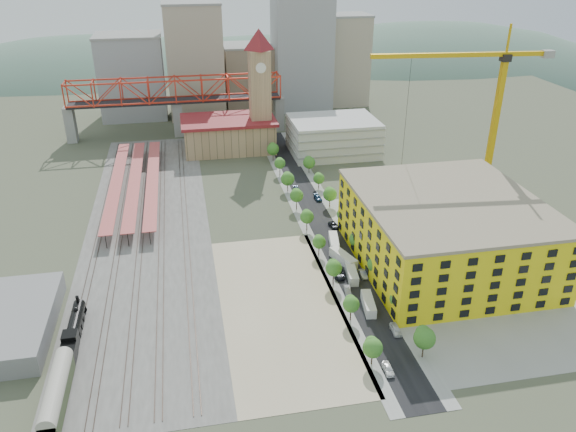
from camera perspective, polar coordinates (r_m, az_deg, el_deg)
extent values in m
plane|color=#474C38|center=(161.29, -1.34, -2.61)|extent=(400.00, 400.00, 0.00)
cube|color=#605E59|center=(175.55, -13.99, -0.91)|extent=(36.00, 165.00, 0.06)
cube|color=tan|center=(134.32, -0.73, -9.12)|extent=(28.00, 67.00, 0.06)
cube|color=black|center=(177.25, 2.94, 0.16)|extent=(12.00, 170.00, 0.06)
cube|color=gray|center=(176.12, 1.20, 0.01)|extent=(3.00, 170.00, 0.04)
cube|color=gray|center=(178.56, 4.65, 0.31)|extent=(3.00, 170.00, 0.04)
cube|color=gray|center=(157.95, 16.31, -4.43)|extent=(50.00, 90.00, 0.06)
cube|color=#382B23|center=(177.18, -18.73, -1.27)|extent=(0.12, 160.00, 0.18)
cube|color=#382B23|center=(176.96, -18.27, -1.23)|extent=(0.12, 160.00, 0.18)
cube|color=#382B23|center=(176.35, -16.81, -1.11)|extent=(0.12, 160.00, 0.18)
cube|color=#382B23|center=(176.18, -16.35, -1.07)|extent=(0.12, 160.00, 0.18)
cube|color=#382B23|center=(175.72, -14.88, -0.95)|extent=(0.12, 160.00, 0.18)
cube|color=#382B23|center=(175.60, -14.41, -0.91)|extent=(0.12, 160.00, 0.18)
cube|color=#382B23|center=(175.29, -12.93, -0.79)|extent=(0.12, 160.00, 0.18)
cube|color=#382B23|center=(175.22, -12.46, -0.75)|extent=(0.12, 160.00, 0.18)
cube|color=#382B23|center=(175.05, -10.65, -0.59)|extent=(0.12, 160.00, 0.18)
cube|color=#382B23|center=(175.04, -10.18, -0.55)|extent=(0.12, 160.00, 0.18)
cube|color=#BD484A|center=(200.03, -17.03, 3.37)|extent=(4.00, 80.00, 0.25)
cylinder|color=black|center=(200.77, -16.96, 2.84)|extent=(0.24, 0.24, 4.00)
cube|color=#BD484A|center=(199.40, -15.32, 3.52)|extent=(4.00, 80.00, 0.25)
cylinder|color=black|center=(200.15, -15.25, 2.99)|extent=(0.24, 0.24, 4.00)
cube|color=#BD484A|center=(198.96, -13.60, 3.68)|extent=(4.00, 80.00, 0.25)
cylinder|color=black|center=(199.71, -13.54, 3.15)|extent=(0.24, 0.24, 4.00)
cube|color=tan|center=(233.48, -6.04, 8.14)|extent=(36.00, 22.00, 12.00)
cube|color=maroon|center=(231.57, -6.11, 9.67)|extent=(38.00, 24.00, 1.20)
cube|color=tan|center=(229.05, -2.85, 11.55)|extent=(8.00, 8.00, 40.00)
pyramid|color=maroon|center=(223.67, -3.02, 18.51)|extent=(12.00, 12.00, 8.00)
cylinder|color=white|center=(221.96, -2.77, 14.79)|extent=(4.00, 0.30, 4.00)
cube|color=silver|center=(228.86, 4.62, 8.09)|extent=(34.00, 26.00, 14.00)
cube|color=gray|center=(258.59, -21.21, 8.65)|extent=(4.00, 6.00, 15.00)
cube|color=gray|center=(257.98, -0.94, 10.38)|extent=(4.00, 6.00, 15.00)
cube|color=gray|center=(254.34, -11.11, 9.66)|extent=(4.00, 6.00, 15.00)
cube|color=black|center=(252.25, -11.27, 11.40)|extent=(90.00, 9.00, 1.00)
cube|color=yellow|center=(152.43, 15.72, -1.65)|extent=(44.00, 50.00, 18.00)
cube|color=gray|center=(148.44, 16.15, 1.56)|extent=(44.60, 50.60, 0.80)
cube|color=gray|center=(139.46, -27.20, -9.75)|extent=(22.00, 32.00, 5.00)
cube|color=#9EA0A3|center=(286.38, -15.54, 13.42)|extent=(30.00, 25.00, 38.00)
cube|color=#B2A58C|center=(279.41, -9.44, 15.17)|extent=(26.00, 22.00, 52.00)
cube|color=gray|center=(298.26, -4.08, 13.97)|extent=(24.00, 24.00, 30.00)
cube|color=#9EA0A3|center=(290.05, 1.41, 16.69)|extent=(28.00, 22.00, 60.00)
cube|color=#B2A58C|center=(302.14, 5.80, 15.41)|extent=(22.00, 20.00, 44.00)
cube|color=brown|center=(307.10, -6.98, 13.82)|extent=(20.00, 20.00, 26.00)
ellipsoid|color=#4C6B59|center=(428.95, -17.97, 4.99)|extent=(396.00, 216.00, 180.00)
ellipsoid|color=#4C6B59|center=(438.57, -1.84, 3.38)|extent=(484.00, 264.00, 220.00)
ellipsoid|color=#4C6B59|center=(463.62, 13.03, 6.90)|extent=(418.00, 228.00, 190.00)
cylinder|color=black|center=(133.78, -20.78, -9.92)|extent=(2.71, 13.00, 2.71)
cube|color=black|center=(128.06, -21.23, -11.66)|extent=(3.03, 3.25, 3.47)
cylinder|color=black|center=(137.12, -20.60, -7.94)|extent=(0.76, 0.76, 1.73)
sphere|color=black|center=(134.75, -20.75, -8.90)|extent=(1.08, 1.08, 1.08)
cone|color=black|center=(140.65, -20.27, -8.72)|extent=(2.82, 1.73, 2.82)
cube|color=black|center=(124.66, -21.50, -13.26)|extent=(3.03, 6.50, 3.03)
cube|color=#2E3B20|center=(116.10, -22.37, -16.51)|extent=(3.14, 19.50, 3.47)
cylinder|color=#ADA899|center=(114.92, -22.53, -15.82)|extent=(3.36, 19.50, 3.36)
cube|color=gold|center=(183.28, 20.01, 7.33)|extent=(1.66, 1.66, 46.63)
cube|color=black|center=(177.61, 21.24, 14.76)|extent=(2.59, 2.59, 2.07)
cube|color=gold|center=(169.71, 15.11, 15.49)|extent=(39.32, 4.92, 1.24)
cube|color=gold|center=(180.25, 23.12, 14.93)|extent=(12.50, 2.40, 1.24)
cube|color=gray|center=(183.27, 24.88, 14.71)|extent=(3.34, 2.87, 2.07)
cube|color=gold|center=(176.81, 21.52, 16.39)|extent=(0.52, 0.52, 8.29)
cube|color=silver|center=(134.23, 8.18, -8.83)|extent=(3.65, 9.14, 2.43)
cube|color=silver|center=(144.95, 6.48, -5.84)|extent=(3.49, 9.11, 2.43)
cube|color=silver|center=(151.13, 5.64, -4.29)|extent=(5.60, 10.14, 2.69)
cube|color=silver|center=(159.13, 4.69, -2.63)|extent=(3.86, 9.20, 2.44)
imported|color=white|center=(117.83, 10.13, -15.06)|extent=(1.92, 4.39, 1.47)
imported|color=gray|center=(139.27, 6.05, -7.53)|extent=(2.01, 4.29, 1.36)
imported|color=black|center=(145.36, 5.20, -5.86)|extent=(3.37, 6.04, 1.60)
imported|color=navy|center=(192.06, 0.82, 2.58)|extent=(2.94, 5.75, 1.60)
imported|color=silver|center=(128.02, 10.88, -11.27)|extent=(2.00, 4.62, 1.55)
imported|color=#AAABB0|center=(146.01, 7.61, -5.88)|extent=(1.64, 4.35, 1.42)
imported|color=black|center=(169.33, 4.70, -0.97)|extent=(2.97, 5.10, 1.33)
imported|color=navy|center=(187.13, 3.06, 1.84)|extent=(2.27, 4.86, 1.37)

